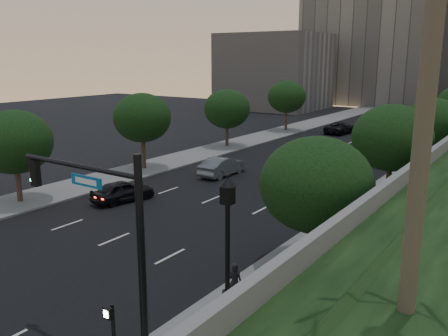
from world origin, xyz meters
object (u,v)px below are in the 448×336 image
Objects in this scene: pedestrian_a at (235,282)px; sedan_far_right at (367,156)px; traffic_signal_mast at (116,254)px; street_lamp at (227,252)px; sedan_near_left at (123,191)px; sedan_far_left at (341,128)px; sedan_mid_left at (222,166)px; sedan_near_right at (293,175)px; pedestrian_c at (330,229)px; pedestrian_b at (317,270)px.

sedan_far_right is at bearing -101.26° from pedestrian_a.
traffic_signal_mast is 4.47m from street_lamp.
sedan_far_left is at bearing -78.18° from sedan_near_left.
traffic_signal_mast reaches higher than sedan_mid_left.
sedan_near_right reaches higher than sedan_mid_left.
street_lamp is at bearing -60.06° from sedan_near_right.
sedan_far_left is 3.08× the size of pedestrian_c.
sedan_near_right is 1.33× the size of sedan_far_right.
street_lamp is 3.39× the size of pedestrian_a.
sedan_near_left is (-12.81, 12.27, -2.92)m from traffic_signal_mast.
sedan_far_left is 0.96× the size of sedan_near_right.
traffic_signal_mast is 50.66m from sedan_far_left.
traffic_signal_mast is 1.25× the size of street_lamp.
pedestrian_a is at bearing 112.69° from sedan_far_left.
sedan_near_left is 15.79m from pedestrian_a.
traffic_signal_mast is 4.22× the size of pedestrian_a.
sedan_mid_left is at bearing 96.92° from sedan_far_left.
sedan_near_right reaches higher than sedan_near_left.
pedestrian_c is at bearing 85.91° from street_lamp.
sedan_mid_left is at bearing -84.23° from sedan_near_left.
pedestrian_c is at bearing -164.78° from sedan_near_left.
sedan_near_right is 17.19m from pedestrian_b.
pedestrian_c is (0.84, 7.66, 0.04)m from pedestrian_a.
sedan_near_left is 16.77m from pedestrian_b.
street_lamp is at bearing 82.03° from pedestrian_c.
sedan_near_right is at bearing -61.31° from pedestrian_b.
sedan_mid_left is 21.34m from pedestrian_a.
sedan_mid_left is (1.41, 9.93, 0.05)m from sedan_near_left.
sedan_mid_left is 20.56m from pedestrian_b.
pedestrian_b is (2.20, 2.94, -0.01)m from pedestrian_a.
sedan_far_left is 3.24× the size of pedestrian_a.
street_lamp is 16.51m from sedan_near_left.
street_lamp reaches higher than sedan_near_left.
street_lamp is 1.28× the size of sedan_near_left.
sedan_far_left is 39.05m from pedestrian_c.
pedestrian_c reaches higher than pedestrian_b.
pedestrian_c reaches higher than pedestrian_a.
sedan_near_right is (6.22, 0.62, 0.01)m from sedan_mid_left.
pedestrian_b is at bearing 62.69° from street_lamp.
sedan_near_left is at bearing -46.92° from pedestrian_a.
sedan_near_right is at bearing 102.77° from traffic_signal_mast.
sedan_near_left is at bearing 150.15° from street_lamp.
sedan_near_left is at bearing 81.74° from sedan_mid_left.
pedestrian_b is (3.38, 7.91, -2.70)m from traffic_signal_mast.
pedestrian_a is 3.67m from pedestrian_b.
sedan_mid_left is 2.79× the size of pedestrian_c.
pedestrian_c is (4.91, -21.00, 0.31)m from sedan_far_right.
sedan_near_right is 12.48m from pedestrian_c.
pedestrian_c reaches higher than sedan_near_right.
pedestrian_c reaches higher than sedan_mid_left.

